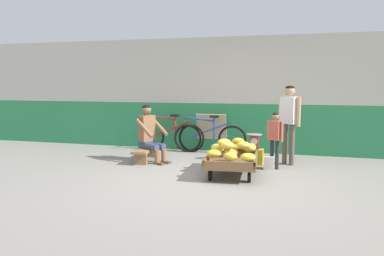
# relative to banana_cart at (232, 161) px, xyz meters

# --- Properties ---
(ground_plane) EXTENTS (80.00, 80.00, 0.00)m
(ground_plane) POSITION_rel_banana_cart_xyz_m (-0.32, -0.61, -0.24)
(ground_plane) COLOR gray
(back_wall) EXTENTS (16.00, 0.30, 2.62)m
(back_wall) POSITION_rel_banana_cart_xyz_m (-0.32, 2.37, 1.07)
(back_wall) COLOR #287F4C
(back_wall) RESTS_ON ground
(banana_cart) EXTENTS (0.97, 1.51, 0.36)m
(banana_cart) POSITION_rel_banana_cart_xyz_m (0.00, 0.00, 0.00)
(banana_cart) COLOR brown
(banana_cart) RESTS_ON ground
(banana_pile) EXTENTS (0.95, 1.43, 0.26)m
(banana_pile) POSITION_rel_banana_cart_xyz_m (0.01, -0.01, 0.22)
(banana_pile) COLOR gold
(banana_pile) RESTS_ON banana_cart
(low_bench) EXTENTS (0.39, 1.12, 0.27)m
(low_bench) POSITION_rel_banana_cart_xyz_m (-1.89, 0.68, -0.04)
(low_bench) COLOR olive
(low_bench) RESTS_ON ground
(vendor_seated) EXTENTS (0.74, 0.63, 1.14)m
(vendor_seated) POSITION_rel_banana_cart_xyz_m (-1.81, 0.64, 0.33)
(vendor_seated) COLOR brown
(vendor_seated) RESTS_ON ground
(plastic_crate) EXTENTS (0.36, 0.28, 0.30)m
(plastic_crate) POSITION_rel_banana_cart_xyz_m (0.25, 1.00, -0.09)
(plastic_crate) COLOR gold
(plastic_crate) RESTS_ON ground
(weighing_scale) EXTENTS (0.30, 0.30, 0.29)m
(weighing_scale) POSITION_rel_banana_cart_xyz_m (0.25, 0.99, 0.21)
(weighing_scale) COLOR #28282D
(weighing_scale) RESTS_ON plastic_crate
(bicycle_near_left) EXTENTS (1.65, 0.48, 0.86)m
(bicycle_near_left) POSITION_rel_banana_cart_xyz_m (-1.82, 1.97, 0.11)
(bicycle_near_left) COLOR black
(bicycle_near_left) RESTS_ON ground
(bicycle_far_left) EXTENTS (1.66, 0.48, 0.86)m
(bicycle_far_left) POSITION_rel_banana_cart_xyz_m (-0.88, 1.91, 0.11)
(bicycle_far_left) COLOR black
(bicycle_far_left) RESTS_ON ground
(sign_board) EXTENTS (0.70, 0.26, 0.87)m
(sign_board) POSITION_rel_banana_cart_xyz_m (-0.90, 2.19, 0.19)
(sign_board) COLOR #C6B289
(sign_board) RESTS_ON ground
(customer_adult) EXTENTS (0.43, 0.34, 1.53)m
(customer_adult) POSITION_rel_banana_cart_xyz_m (0.89, 1.12, 0.71)
(customer_adult) COLOR brown
(customer_adult) RESTS_ON ground
(customer_child) EXTENTS (0.30, 0.22, 1.04)m
(customer_child) POSITION_rel_banana_cart_xyz_m (0.66, 0.64, 0.40)
(customer_child) COLOR #232328
(customer_child) RESTS_ON ground
(shopping_bag) EXTENTS (0.18, 0.12, 0.24)m
(shopping_bag) POSITION_rel_banana_cart_xyz_m (0.57, 0.55, -0.12)
(shopping_bag) COLOR silver
(shopping_bag) RESTS_ON ground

